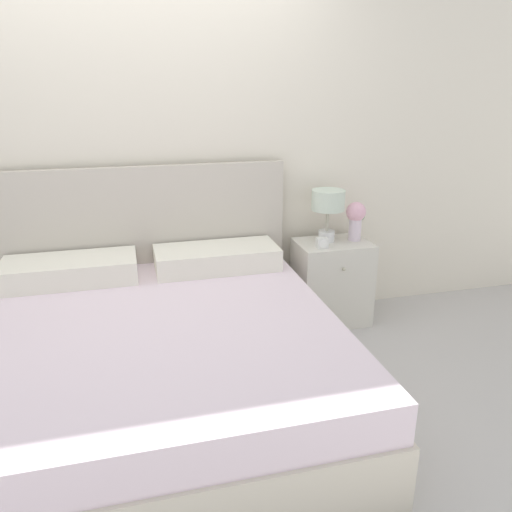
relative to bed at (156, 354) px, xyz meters
name	(u,v)px	position (x,y,z in m)	size (l,w,h in m)	color
ground_plane	(150,328)	(0.00, 0.87, -0.28)	(12.00, 12.00, 0.00)	#BCB7B2
wall_back	(135,141)	(0.00, 0.94, 1.02)	(8.00, 0.06, 2.60)	silver
bed	(156,354)	(0.00, 0.00, 0.00)	(1.92, 1.91, 1.15)	beige
nightstand	(331,282)	(1.29, 0.67, 0.02)	(0.51, 0.39, 0.60)	silver
table_lamp	(328,205)	(1.25, 0.71, 0.58)	(0.23, 0.23, 0.36)	white
flower_vase	(356,217)	(1.45, 0.68, 0.48)	(0.14, 0.14, 0.27)	silver
alarm_clock	(322,243)	(1.16, 0.57, 0.35)	(0.08, 0.05, 0.07)	white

